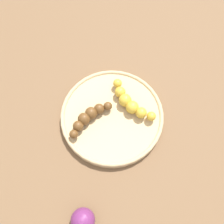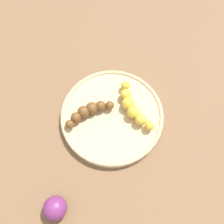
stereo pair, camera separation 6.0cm
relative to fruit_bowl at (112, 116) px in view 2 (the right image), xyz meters
The scene contains 5 objects.
ground_plane 0.01m from the fruit_bowl, ahead, with size 2.40×2.40×0.00m, color brown.
fruit_bowl is the anchor object (origin of this frame).
banana_overripe 0.06m from the fruit_bowl, 134.06° to the left, with size 0.13×0.06×0.03m.
banana_spotted 0.06m from the fruit_bowl, 26.91° to the right, with size 0.07×0.14×0.03m.
plum_purple 0.25m from the fruit_bowl, 161.92° to the right, with size 0.05×0.05×0.05m, color #662659.
Camera 2 is at (-0.16, -0.17, 0.59)m, focal length 39.44 mm.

